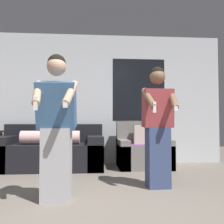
{
  "coord_description": "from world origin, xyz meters",
  "views": [
    {
      "loc": [
        0.02,
        -2.17,
        0.83
      ],
      "look_at": [
        0.27,
        0.96,
        0.97
      ],
      "focal_mm": 42.0,
      "sensor_mm": 36.0,
      "label": 1
    }
  ],
  "objects_px": {
    "armchair": "(143,151)",
    "person_left": "(56,127)",
    "person_right": "(158,125)",
    "couch": "(52,152)"
  },
  "relations": [
    {
      "from": "armchair",
      "to": "person_left",
      "type": "xyz_separation_m",
      "value": [
        -1.37,
        -2.1,
        0.49
      ]
    },
    {
      "from": "armchair",
      "to": "person_left",
      "type": "distance_m",
      "value": 2.55
    },
    {
      "from": "person_right",
      "to": "armchair",
      "type": "bearing_deg",
      "value": 85.49
    },
    {
      "from": "person_right",
      "to": "person_left",
      "type": "bearing_deg",
      "value": -157.26
    },
    {
      "from": "couch",
      "to": "person_left",
      "type": "height_order",
      "value": "person_left"
    },
    {
      "from": "couch",
      "to": "armchair",
      "type": "height_order",
      "value": "armchair"
    },
    {
      "from": "armchair",
      "to": "person_right",
      "type": "xyz_separation_m",
      "value": [
        -0.12,
        -1.58,
        0.5
      ]
    },
    {
      "from": "person_left",
      "to": "person_right",
      "type": "relative_size",
      "value": 1.0
    },
    {
      "from": "person_left",
      "to": "person_right",
      "type": "height_order",
      "value": "person_right"
    },
    {
      "from": "couch",
      "to": "person_right",
      "type": "distance_m",
      "value": 2.3
    }
  ]
}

